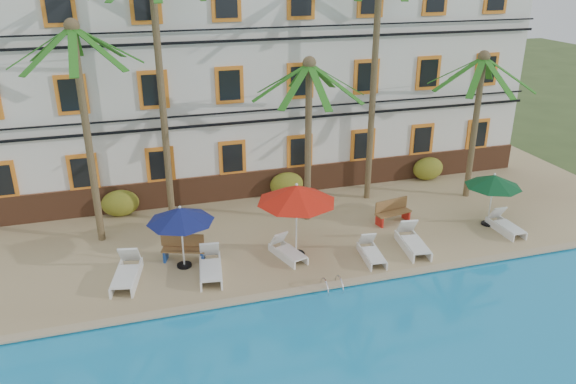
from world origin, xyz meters
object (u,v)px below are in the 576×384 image
object	(u,v)px
umbrella_green	(494,181)
lounger_e	(413,241)
lounger_c	(287,251)
lounger_f	(505,225)
lounger_a	(127,273)
pool_ladder	(332,288)
palm_e	(478,104)
lounger_b	(210,266)
lounger_d	(371,252)
palm_b	(159,63)
palm_d	(375,55)
umbrella_blue	(180,215)
bench_right	(392,211)
bench_left	(184,248)
palm_c	(309,116)
umbrella_red	(297,194)
palm_a	(83,105)

from	to	relation	value
umbrella_green	lounger_e	xyz separation A→B (m)	(-3.83, -0.95, -1.54)
lounger_c	lounger_f	distance (m)	8.62
lounger_a	pool_ladder	world-z (taller)	lounger_a
pool_ladder	palm_e	bearing A→B (deg)	32.56
lounger_b	lounger_e	xyz separation A→B (m)	(7.27, -0.33, -0.00)
lounger_d	lounger_c	bearing A→B (deg)	160.96
palm_b	lounger_b	size ratio (longest dim) A/B	4.77
palm_d	umbrella_blue	bearing A→B (deg)	-156.40
lounger_e	umbrella_blue	bearing A→B (deg)	171.96
bench_right	lounger_f	bearing A→B (deg)	-27.64
bench_left	palm_c	bearing A→B (deg)	20.62
umbrella_blue	umbrella_green	bearing A→B (deg)	-0.88
palm_b	umbrella_green	bearing A→B (deg)	-18.95
lounger_a	palm_e	bearing A→B (deg)	11.75
palm_b	palm_d	world-z (taller)	palm_b
palm_c	umbrella_red	distance (m)	3.62
bench_left	bench_right	xyz separation A→B (m)	(8.27, 0.67, 0.00)
lounger_d	bench_right	world-z (taller)	bench_right
lounger_c	umbrella_blue	bearing A→B (deg)	173.44
lounger_e	lounger_f	distance (m)	4.12
lounger_f	pool_ladder	xyz separation A→B (m)	(-7.82, -1.87, -0.27)
palm_d	bench_left	distance (m)	10.62
lounger_f	pool_ladder	world-z (taller)	lounger_f
lounger_d	pool_ladder	bearing A→B (deg)	-145.41
palm_d	umbrella_green	bearing A→B (deg)	-48.33
palm_e	lounger_a	distance (m)	15.42
umbrella_blue	bench_left	distance (m)	1.52
palm_a	umbrella_green	xyz separation A→B (m)	(14.58, -3.07, -3.27)
pool_ladder	palm_c	bearing A→B (deg)	80.15
palm_b	bench_right	xyz separation A→B (m)	(8.34, -2.77, -5.77)
lounger_d	bench_left	xyz separation A→B (m)	(-6.24, 1.82, 0.21)
lounger_f	lounger_a	bearing A→B (deg)	178.15
palm_a	lounger_b	world-z (taller)	palm_a
palm_d	palm_e	bearing A→B (deg)	-13.86
umbrella_blue	umbrella_green	xyz separation A→B (m)	(11.87, -0.18, -0.08)
palm_a	umbrella_red	size ratio (longest dim) A/B	2.89
umbrella_green	lounger_e	bearing A→B (deg)	-166.03
palm_b	bench_right	size ratio (longest dim) A/B	6.38
palm_a	lounger_b	bearing A→B (deg)	-46.72
palm_e	lounger_c	size ratio (longest dim) A/B	3.56
palm_b	lounger_c	size ratio (longest dim) A/B	5.60
palm_b	umbrella_blue	xyz separation A→B (m)	(-0.01, -3.89, -4.32)
lounger_a	palm_a	bearing A→B (deg)	103.76
palm_b	lounger_f	world-z (taller)	palm_b
palm_b	palm_c	distance (m)	5.78
umbrella_red	pool_ladder	size ratio (longest dim) A/B	3.70
umbrella_blue	pool_ladder	xyz separation A→B (m)	(4.34, -2.74, -1.92)
palm_c	lounger_d	world-z (taller)	palm_c
palm_c	bench_right	distance (m)	5.05
lounger_a	lounger_b	xyz separation A→B (m)	(2.67, -0.38, -0.00)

